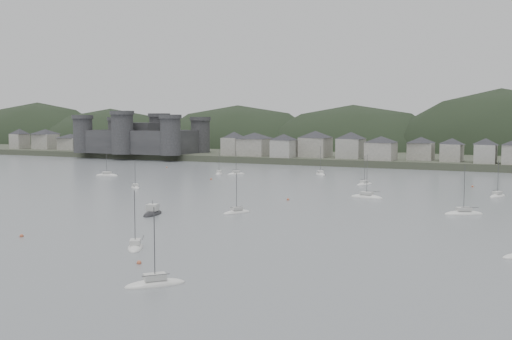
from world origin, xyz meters
The scene contains 9 objects.
ground centered at (0.00, 0.00, 0.00)m, with size 900.00×900.00×0.00m, color slate.
far_shore_land centered at (0.00, 295.00, 1.50)m, with size 900.00×250.00×3.00m, color #383D2D.
forested_ridge centered at (4.83, 269.40, -11.28)m, with size 851.55×103.94×102.57m.
castle centered at (-120.00, 179.80, 10.96)m, with size 66.00×43.00×20.00m.
waterfront_town centered at (50.59, 183.34, 8.66)m, with size 451.48×28.46×12.92m.
sailboat_lead centered at (59.86, 55.52, 0.17)m, with size 8.75×6.55×11.64m.
moored_fleet centered at (-19.92, 56.58, 0.18)m, with size 244.23×177.71×12.21m.
motor_launch_far centered at (-0.53, 25.55, 0.29)m, with size 4.83×8.51×3.92m.
mooring_buoys centered at (1.21, 58.15, 0.15)m, with size 161.54×145.67×0.70m.
Camera 1 is at (76.54, -79.72, 20.49)m, focal length 42.10 mm.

